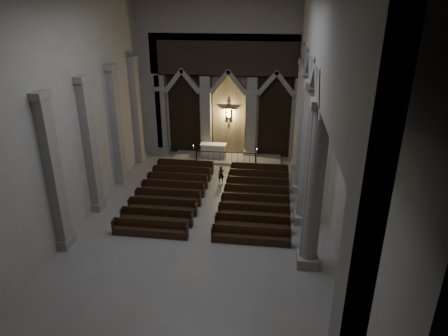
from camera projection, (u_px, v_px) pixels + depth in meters
name	position (u px, v px, depth m)	size (l,w,h in m)	color
room	(200.00, 93.00, 19.17)	(24.00, 24.10, 12.00)	gray
sanctuary_wall	(229.00, 73.00, 30.09)	(14.00, 0.77, 12.00)	gray
right_arcade	(315.00, 86.00, 19.64)	(1.00, 24.00, 12.00)	gray
left_pilasters	(105.00, 137.00, 24.61)	(0.60, 13.00, 8.03)	gray
sanctuary_step	(227.00, 158.00, 31.78)	(8.50, 2.60, 0.15)	gray
altar	(213.00, 150.00, 31.84)	(2.05, 0.82, 1.04)	beige
altar_rail	(226.00, 156.00, 30.88)	(4.71, 0.09, 0.92)	black
candle_stand_left	(194.00, 157.00, 31.18)	(0.23, 0.23, 1.37)	olive
candle_stand_right	(256.00, 160.00, 30.61)	(0.22, 0.22, 1.33)	olive
pews	(213.00, 197.00, 25.03)	(9.52, 9.15, 0.92)	black
worshipper	(221.00, 174.00, 27.67)	(0.42, 0.27, 1.14)	black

